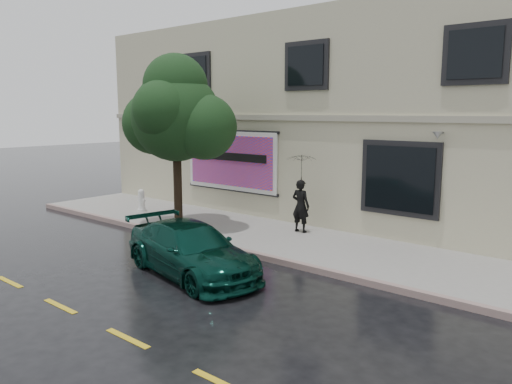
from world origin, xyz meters
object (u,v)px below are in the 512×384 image
Objects in this scene: car at (191,250)px; fire_hydrant at (142,200)px; pedestrian at (301,206)px; street_tree at (176,117)px.

car is 7.35m from fire_hydrant.
pedestrian is 6.47m from fire_hydrant.
car is 2.56× the size of pedestrian.
street_tree is (-3.51, 2.70, 3.02)m from car.
car is 5.36m from street_tree.
pedestrian reaches higher than fire_hydrant.
fire_hydrant is at bearing 8.19° from pedestrian.
car is at bearing -37.56° from street_tree.
street_tree is 5.92× the size of fire_hydrant.
pedestrian is 1.97× the size of fire_hydrant.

